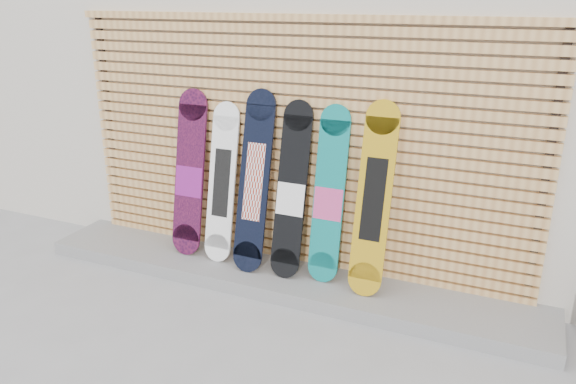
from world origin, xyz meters
name	(u,v)px	position (x,y,z in m)	size (l,w,h in m)	color
ground	(261,326)	(0.00, 0.00, 0.00)	(80.00, 80.00, 0.00)	gray
building	(428,52)	(0.50, 3.50, 1.80)	(12.00, 5.00, 3.60)	beige
concrete_step	(280,277)	(-0.15, 0.68, 0.06)	(4.60, 0.70, 0.12)	gray
slat_wall	(293,145)	(-0.15, 0.97, 1.21)	(4.26, 0.08, 2.29)	tan
snowboard_0	(190,174)	(-1.11, 0.78, 0.87)	(0.29, 0.33, 1.53)	black
snowboard_1	(222,183)	(-0.77, 0.78, 0.83)	(0.26, 0.33, 1.43)	white
snowboard_2	(254,182)	(-0.42, 0.74, 0.90)	(0.28, 0.41, 1.57)	black
snowboard_3	(291,192)	(-0.07, 0.75, 0.86)	(0.27, 0.38, 1.50)	black
snowboard_4	(329,196)	(0.25, 0.79, 0.85)	(0.26, 0.31, 1.49)	#0C7978
snowboard_5	(374,200)	(0.65, 0.75, 0.89)	(0.28, 0.40, 1.55)	#C19214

